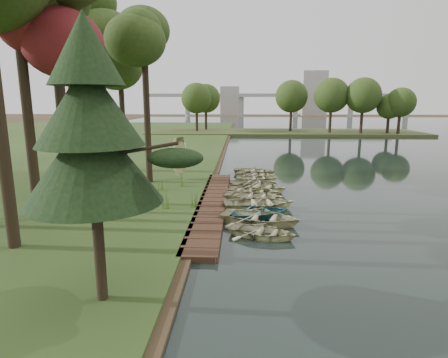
{
  "coord_description": "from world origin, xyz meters",
  "views": [
    {
      "loc": [
        0.04,
        -21.11,
        6.08
      ],
      "look_at": [
        -0.94,
        0.2,
        1.59
      ],
      "focal_mm": 30.0,
      "sensor_mm": 36.0,
      "label": 1
    }
  ],
  "objects_px": {
    "rowboat_0": "(263,230)",
    "pine_tree": "(91,130)",
    "stored_rowboat": "(180,175)",
    "boardwalk": "(213,204)",
    "rowboat_1": "(260,216)",
    "rowboat_2": "(260,211)"
  },
  "relations": [
    {
      "from": "stored_rowboat",
      "to": "pine_tree",
      "type": "xyz_separation_m",
      "value": [
        0.48,
        -17.28,
        4.68
      ]
    },
    {
      "from": "rowboat_0",
      "to": "rowboat_2",
      "type": "bearing_deg",
      "value": 21.74
    },
    {
      "from": "rowboat_0",
      "to": "rowboat_2",
      "type": "relative_size",
      "value": 0.93
    },
    {
      "from": "boardwalk",
      "to": "rowboat_1",
      "type": "height_order",
      "value": "rowboat_1"
    },
    {
      "from": "boardwalk",
      "to": "stored_rowboat",
      "type": "bearing_deg",
      "value": 115.37
    },
    {
      "from": "rowboat_2",
      "to": "stored_rowboat",
      "type": "relative_size",
      "value": 1.04
    },
    {
      "from": "rowboat_1",
      "to": "stored_rowboat",
      "type": "relative_size",
      "value": 1.27
    },
    {
      "from": "rowboat_1",
      "to": "pine_tree",
      "type": "distance_m",
      "value": 10.51
    },
    {
      "from": "rowboat_0",
      "to": "rowboat_2",
      "type": "xyz_separation_m",
      "value": [
        -0.01,
        2.91,
        0.02
      ]
    },
    {
      "from": "pine_tree",
      "to": "rowboat_2",
      "type": "bearing_deg",
      "value": 60.35
    },
    {
      "from": "boardwalk",
      "to": "rowboat_1",
      "type": "distance_m",
      "value": 4.2
    },
    {
      "from": "rowboat_0",
      "to": "rowboat_1",
      "type": "distance_m",
      "value": 1.81
    },
    {
      "from": "rowboat_0",
      "to": "stored_rowboat",
      "type": "height_order",
      "value": "stored_rowboat"
    },
    {
      "from": "stored_rowboat",
      "to": "pine_tree",
      "type": "bearing_deg",
      "value": -153.86
    },
    {
      "from": "rowboat_0",
      "to": "pine_tree",
      "type": "bearing_deg",
      "value": 161.36
    },
    {
      "from": "boardwalk",
      "to": "rowboat_0",
      "type": "height_order",
      "value": "rowboat_0"
    },
    {
      "from": "boardwalk",
      "to": "stored_rowboat",
      "type": "xyz_separation_m",
      "value": [
        -2.92,
        6.17,
        0.48
      ]
    },
    {
      "from": "rowboat_0",
      "to": "pine_tree",
      "type": "xyz_separation_m",
      "value": [
        -5.1,
        -6.03,
        4.94
      ]
    },
    {
      "from": "rowboat_1",
      "to": "pine_tree",
      "type": "relative_size",
      "value": 0.5
    },
    {
      "from": "rowboat_1",
      "to": "stored_rowboat",
      "type": "distance_m",
      "value": 10.95
    },
    {
      "from": "rowboat_0",
      "to": "boardwalk",
      "type": "bearing_deg",
      "value": 49.15
    },
    {
      "from": "pine_tree",
      "to": "stored_rowboat",
      "type": "bearing_deg",
      "value": 91.59
    }
  ]
}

